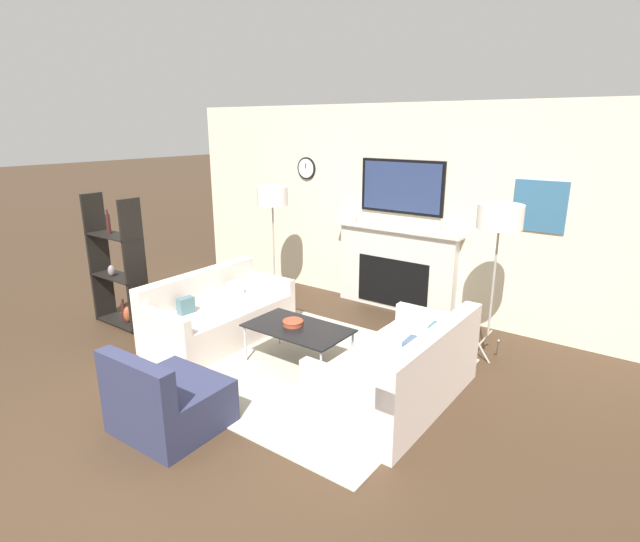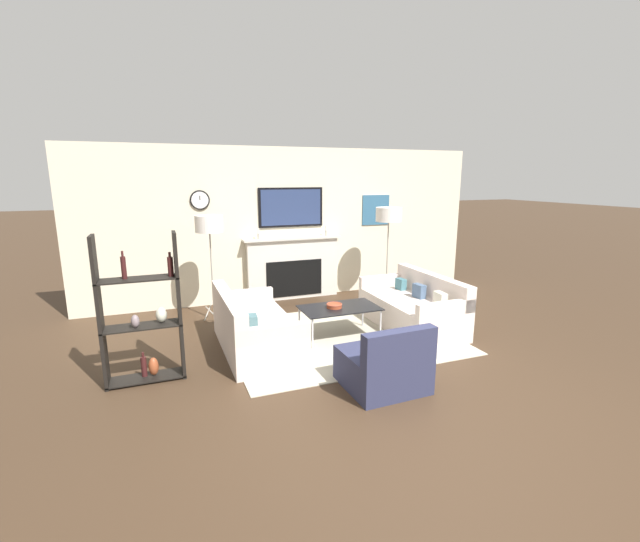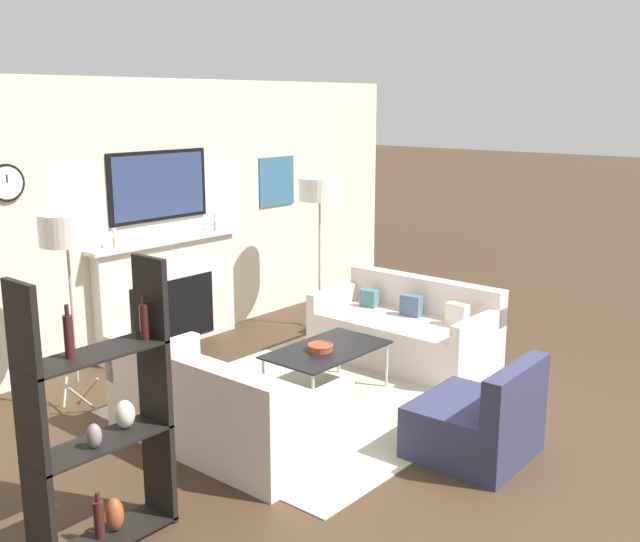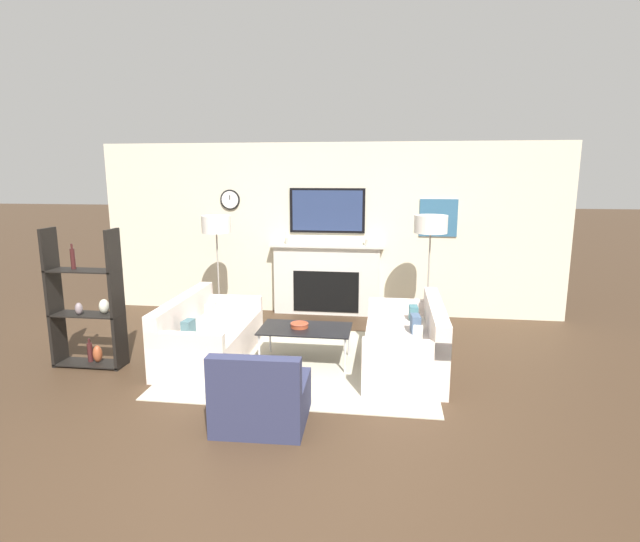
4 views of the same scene
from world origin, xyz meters
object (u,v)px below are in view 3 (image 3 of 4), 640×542
at_px(floor_lamp_left, 66,232).
at_px(floor_lamp_right, 320,191).
at_px(decorative_bowl, 320,347).
at_px(shelf_unit, 101,424).
at_px(couch_left, 221,411).
at_px(coffee_table, 327,352).
at_px(couch_right, 406,333).
at_px(armchair, 478,424).

xyz_separation_m(floor_lamp_left, floor_lamp_right, (3.06, 0.00, 0.04)).
relative_size(decorative_bowl, shelf_unit, 0.13).
distance_m(couch_left, coffee_table, 1.22).
bearing_deg(shelf_unit, floor_lamp_right, 24.25).
distance_m(coffee_table, shelf_unit, 2.55).
height_order(decorative_bowl, shelf_unit, shelf_unit).
height_order(floor_lamp_left, shelf_unit, floor_lamp_left).
xyz_separation_m(coffee_table, floor_lamp_left, (-1.54, 1.37, 1.08)).
relative_size(coffee_table, shelf_unit, 0.66).
bearing_deg(couch_right, couch_left, 179.99).
bearing_deg(armchair, couch_left, 124.92).
height_order(couch_left, couch_right, couch_right).
bearing_deg(floor_lamp_right, armchair, -119.94).
relative_size(couch_left, armchair, 2.11).
bearing_deg(couch_right, decorative_bowl, 179.37).
distance_m(couch_left, floor_lamp_right, 3.31).
relative_size(couch_right, floor_lamp_right, 1.03).
height_order(coffee_table, floor_lamp_left, floor_lamp_left).
distance_m(couch_right, floor_lamp_left, 3.29).
bearing_deg(coffee_table, floor_lamp_right, 42.08).
relative_size(couch_right, shelf_unit, 1.07).
bearing_deg(couch_right, floor_lamp_right, 76.66).
relative_size(couch_left, shelf_unit, 1.07).
xyz_separation_m(couch_left, shelf_unit, (-1.27, -0.43, 0.47)).
xyz_separation_m(armchair, floor_lamp_left, (-1.39, 2.90, 1.24)).
bearing_deg(decorative_bowl, couch_left, -179.33).
xyz_separation_m(couch_right, shelf_unit, (-3.68, -0.43, 0.45)).
xyz_separation_m(armchair, decorative_bowl, (0.07, 1.54, 0.22)).
bearing_deg(floor_lamp_left, shelf_unit, -117.74).
bearing_deg(armchair, couch_right, 48.60).
relative_size(couch_left, decorative_bowl, 7.94).
height_order(couch_left, shelf_unit, shelf_unit).
relative_size(armchair, decorative_bowl, 3.76).
xyz_separation_m(armchair, shelf_unit, (-2.34, 1.09, 0.49)).
xyz_separation_m(decorative_bowl, shelf_unit, (-2.41, -0.44, 0.27)).
bearing_deg(armchair, floor_lamp_left, 115.58).
xyz_separation_m(armchair, floor_lamp_right, (1.67, 2.90, 1.28)).
distance_m(armchair, coffee_table, 1.54).
distance_m(decorative_bowl, floor_lamp_left, 2.24).
xyz_separation_m(couch_right, decorative_bowl, (-1.27, 0.01, 0.18)).
bearing_deg(couch_left, couch_right, -0.01).
distance_m(couch_left, decorative_bowl, 1.16).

